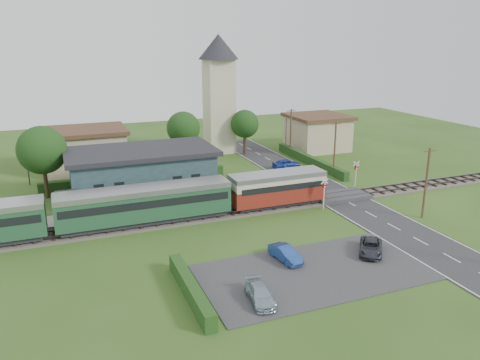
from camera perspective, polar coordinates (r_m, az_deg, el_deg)
name	(u,v)px	position (r m, az deg, el deg)	size (l,w,h in m)	color
ground	(265,216)	(46.46, 3.07, -4.43)	(120.00, 120.00, 0.00)	#2D4C19
railway_track	(257,209)	(48.13, 2.08, -3.51)	(76.00, 3.20, 0.49)	#4C443D
road	(350,203)	(51.21, 13.32, -2.81)	(6.00, 70.00, 0.05)	#28282B
car_park	(313,272)	(36.13, 8.93, -11.03)	(17.00, 9.00, 0.08)	#333335
crossing_deck	(340,196)	(52.70, 12.10, -1.94)	(6.20, 3.40, 0.45)	#333335
platform	(154,210)	(48.19, -10.46, -3.62)	(30.00, 3.00, 0.45)	gray
equipment_hut	(69,206)	(46.98, -20.16, -2.96)	(2.30, 2.30, 2.55)	beige
station_building	(142,172)	(52.88, -11.85, 0.94)	(16.00, 9.00, 5.30)	#233D3E
train	(110,208)	(43.97, -15.54, -3.27)	(43.20, 2.90, 3.40)	#232328
church_tower	(219,85)	(71.52, -2.60, 11.47)	(6.00, 6.00, 17.60)	beige
house_west	(86,149)	(65.89, -18.32, 3.64)	(10.80, 8.80, 5.50)	tan
house_east	(317,132)	(75.27, 9.41, 5.81)	(8.80, 8.80, 5.50)	tan
hedge_carpark	(191,289)	(32.54, -6.02, -13.11)	(0.80, 9.00, 1.20)	#193814
hedge_roadside	(310,160)	(66.13, 8.53, 2.40)	(0.80, 18.00, 1.20)	#193814
hedge_station	(136,179)	(57.72, -12.53, 0.12)	(22.00, 0.80, 1.30)	#193814
tree_a	(42,150)	(54.54, -22.99, 3.35)	(5.20, 5.20, 8.00)	#332316
tree_b	(183,128)	(65.46, -6.92, 6.27)	(4.60, 4.60, 7.34)	#332316
tree_c	(245,124)	(70.51, 0.59, 6.84)	(4.20, 4.20, 6.78)	#332316
utility_pole_b	(426,182)	(48.32, 21.74, -0.26)	(1.40, 0.22, 7.00)	#473321
utility_pole_c	(335,148)	(60.47, 11.48, 3.85)	(1.40, 0.22, 7.00)	#473321
utility_pole_d	(291,131)	(70.60, 6.20, 5.91)	(1.40, 0.22, 7.00)	#473321
crossing_signal_near	(324,190)	(48.32, 10.24, -1.15)	(0.84, 0.28, 3.28)	silver
crossing_signal_far	(356,171)	(56.01, 13.96, 1.10)	(0.84, 0.28, 3.28)	silver
streetlamp_west	(27,160)	(61.00, -24.56, 2.20)	(0.30, 0.30, 5.15)	#3F3F47
streetlamp_east	(286,129)	(75.88, 5.64, 6.23)	(0.30, 0.30, 5.15)	#3F3F47
car_on_road	(286,164)	(63.49, 5.66, 1.99)	(1.52, 3.79, 1.29)	#1B3496
car_park_blue	(285,254)	(37.32, 5.56, -8.91)	(1.20, 3.43, 1.13)	navy
car_park_silver	(260,294)	(31.86, 2.46, -13.74)	(1.45, 3.55, 1.03)	#98ABBB
car_park_dark	(371,247)	(39.76, 15.66, -7.89)	(1.75, 3.79, 1.05)	#2D2F38
pedestrian_near	(228,192)	(49.35, -1.51, -1.41)	(0.69, 0.45, 1.88)	gray
pedestrian_far	(102,207)	(47.30, -16.46, -3.13)	(0.77, 0.60, 1.58)	gray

